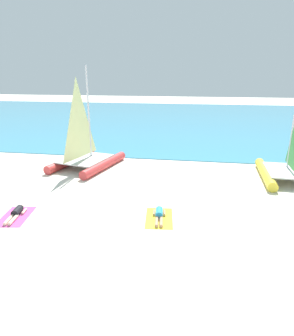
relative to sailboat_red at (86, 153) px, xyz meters
name	(u,v)px	position (x,y,z in m)	size (l,w,h in m)	color
ground_plane	(160,162)	(4.48, 1.99, -0.92)	(120.00, 120.00, 0.00)	silver
ocean_water	(180,119)	(4.48, 22.47, -0.90)	(120.00, 40.00, 0.05)	teal
sailboat_red	(86,153)	(0.00, 0.00, 0.00)	(4.00, 5.29, 6.18)	#CC3838
sailboat_yellow	(290,165)	(11.99, -0.41, -0.02)	(3.11, 4.73, 6.04)	yellow
towel_left	(16,216)	(-0.42, -7.10, -0.91)	(1.10, 1.90, 0.01)	#D84C99
sunbather_left	(16,213)	(-0.43, -7.03, -0.79)	(0.67, 1.57, 0.30)	black
towel_right	(159,218)	(5.49, -6.24, -0.91)	(1.10, 1.90, 0.01)	yellow
sunbather_right	(159,215)	(5.48, -6.17, -0.79)	(0.59, 1.57, 0.30)	#268CCC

